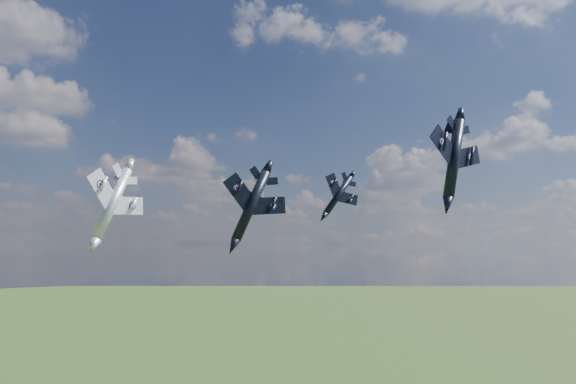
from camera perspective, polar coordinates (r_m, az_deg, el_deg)
jet_lead_navy at (r=90.05m, az=-3.74°, el=-1.32°), size 16.39×19.34×8.01m
jet_right_navy at (r=75.11m, az=16.52°, el=3.31°), size 10.94×14.62×5.52m
jet_high_navy at (r=110.40m, az=5.14°, el=-0.31°), size 10.83×14.10×7.76m
jet_left_silver at (r=84.63m, az=-17.42°, el=-1.13°), size 16.07×18.68×7.91m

